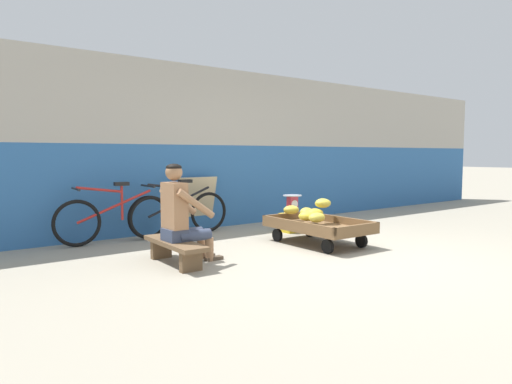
# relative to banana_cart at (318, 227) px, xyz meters

# --- Properties ---
(ground_plane) EXTENTS (80.00, 80.00, 0.00)m
(ground_plane) POSITION_rel_banana_cart_xyz_m (-0.34, -0.91, -0.24)
(ground_plane) COLOR gray
(back_wall) EXTENTS (16.00, 0.30, 2.69)m
(back_wall) POSITION_rel_banana_cart_xyz_m (-0.34, 2.27, 1.10)
(back_wall) COLOR #2D609E
(back_wall) RESTS_ON ground
(banana_cart) EXTENTS (0.87, 1.46, 0.36)m
(banana_cart) POSITION_rel_banana_cart_xyz_m (0.00, 0.00, 0.00)
(banana_cart) COLOR brown
(banana_cart) RESTS_ON ground
(banana_pile) EXTENTS (0.76, 1.04, 0.26)m
(banana_pile) POSITION_rel_banana_cart_xyz_m (-0.02, 0.11, 0.22)
(banana_pile) COLOR gold
(banana_pile) RESTS_ON banana_cart
(low_bench) EXTENTS (0.34, 1.11, 0.27)m
(low_bench) POSITION_rel_banana_cart_xyz_m (-2.11, 0.15, -0.04)
(low_bench) COLOR brown
(low_bench) RESTS_ON ground
(vendor_seated) EXTENTS (0.68, 0.48, 1.14)m
(vendor_seated) POSITION_rel_banana_cart_xyz_m (-2.03, 0.15, 0.33)
(vendor_seated) COLOR #9E704C
(vendor_seated) RESTS_ON ground
(plastic_crate) EXTENTS (0.36, 0.28, 0.30)m
(plastic_crate) POSITION_rel_banana_cart_xyz_m (0.42, 1.00, -0.09)
(plastic_crate) COLOR gold
(plastic_crate) RESTS_ON ground
(weighing_scale) EXTENTS (0.30, 0.30, 0.29)m
(weighing_scale) POSITION_rel_banana_cart_xyz_m (0.42, 1.00, 0.21)
(weighing_scale) COLOR #28282D
(weighing_scale) RESTS_ON plastic_crate
(bicycle_near_left) EXTENTS (1.66, 0.48, 0.86)m
(bicycle_near_left) POSITION_rel_banana_cart_xyz_m (-2.20, 1.79, 0.11)
(bicycle_near_left) COLOR black
(bicycle_near_left) RESTS_ON ground
(bicycle_far_left) EXTENTS (1.66, 0.48, 0.86)m
(bicycle_far_left) POSITION_rel_banana_cart_xyz_m (-1.18, 1.81, 0.11)
(bicycle_far_left) COLOR black
(bicycle_far_left) RESTS_ON ground
(sign_board) EXTENTS (0.70, 0.24, 0.88)m
(sign_board) POSITION_rel_banana_cart_xyz_m (-0.74, 2.08, 0.20)
(sign_board) COLOR #C6B289
(sign_board) RESTS_ON ground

